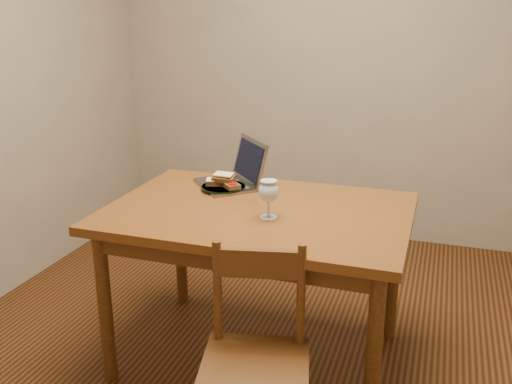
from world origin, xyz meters
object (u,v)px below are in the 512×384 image
(plate, at_px, (223,188))
(laptop, at_px, (236,173))
(chair, at_px, (256,351))
(table, at_px, (258,227))
(milk_glass, at_px, (269,199))

(plate, relative_size, laptop, 0.52)
(chair, xyz_separation_m, plate, (-0.43, 0.79, 0.32))
(table, bearing_deg, milk_glass, -52.05)
(milk_glass, bearing_deg, table, 127.95)
(plate, bearing_deg, chair, -61.56)
(chair, bearing_deg, milk_glass, 89.55)
(milk_glass, relative_size, laptop, 0.40)
(table, bearing_deg, chair, -72.52)
(table, xyz_separation_m, plate, (-0.24, 0.20, 0.09))
(table, distance_m, laptop, 0.39)
(laptop, bearing_deg, plate, -60.43)
(table, height_order, chair, chair)
(milk_glass, bearing_deg, plate, 136.89)
(chair, bearing_deg, laptop, 101.26)
(table, distance_m, milk_glass, 0.21)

